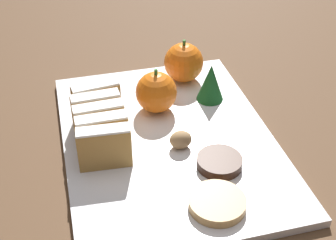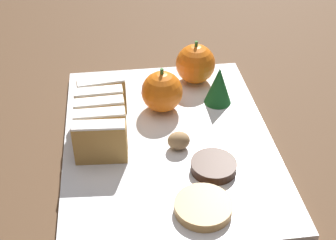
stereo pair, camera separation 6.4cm
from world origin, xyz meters
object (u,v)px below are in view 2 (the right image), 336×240
at_px(chocolate_cookie, 214,166).
at_px(orange_near, 162,92).
at_px(walnut, 179,141).
at_px(orange_far, 195,64).

bearing_deg(chocolate_cookie, orange_near, 108.90).
xyz_separation_m(orange_near, chocolate_cookie, (0.05, -0.14, -0.02)).
relative_size(walnut, chocolate_cookie, 0.51).
distance_m(orange_near, orange_far, 0.10).
distance_m(walnut, chocolate_cookie, 0.06).
relative_size(orange_far, chocolate_cookie, 1.22).
bearing_deg(chocolate_cookie, walnut, 127.48).
bearing_deg(orange_far, chocolate_cookie, -93.54).
xyz_separation_m(walnut, chocolate_cookie, (0.04, -0.05, -0.01)).
xyz_separation_m(orange_far, walnut, (-0.05, -0.17, -0.02)).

